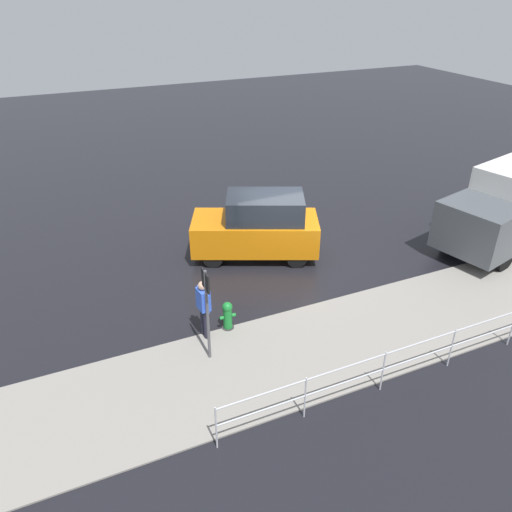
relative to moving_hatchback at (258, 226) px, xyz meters
name	(u,v)px	position (x,y,z in m)	size (l,w,h in m)	color
ground_plane	(288,258)	(-0.82, 0.58, -1.03)	(60.00, 60.00, 0.00)	black
kerb_strip	(365,333)	(-0.82, 4.78, -1.01)	(24.00, 3.20, 0.04)	gray
moving_hatchback	(258,226)	(0.00, 0.00, 0.00)	(4.25, 3.14, 2.06)	orange
fire_hydrant	(228,316)	(2.26, 3.20, -0.63)	(0.42, 0.31, 0.80)	#197A2D
pedestrian	(204,305)	(2.89, 3.27, -0.07)	(0.28, 0.57, 1.62)	blue
metal_railing	(420,352)	(-0.93, 6.55, -0.30)	(9.43, 0.04, 1.05)	#B7BABF
sign_post	(207,303)	(3.05, 4.08, 0.55)	(0.07, 0.44, 2.40)	#4C4C51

